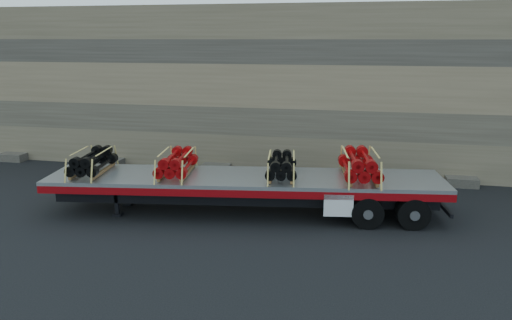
{
  "coord_description": "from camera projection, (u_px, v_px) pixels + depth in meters",
  "views": [
    {
      "loc": [
        3.05,
        -15.31,
        5.65
      ],
      "look_at": [
        -0.43,
        0.93,
        1.58
      ],
      "focal_mm": 35.0,
      "sensor_mm": 36.0,
      "label": 1
    }
  ],
  "objects": [
    {
      "name": "bundle_midfront",
      "position": [
        177.0,
        164.0,
        16.32
      ],
      "size": [
        1.32,
        2.2,
        0.74
      ],
      "primitive_type": null,
      "rotation": [
        0.0,
        0.0,
        0.14
      ],
      "color": "#A2080A",
      "rests_on": "trailer"
    },
    {
      "name": "bundle_front",
      "position": [
        92.0,
        162.0,
        16.52
      ],
      "size": [
        1.3,
        2.16,
        0.72
      ],
      "primitive_type": null,
      "rotation": [
        0.0,
        0.0,
        0.14
      ],
      "color": "black",
      "rests_on": "trailer"
    },
    {
      "name": "bundle_rear",
      "position": [
        360.0,
        166.0,
        15.91
      ],
      "size": [
        1.47,
        2.45,
        0.82
      ],
      "primitive_type": null,
      "rotation": [
        0.0,
        0.0,
        0.14
      ],
      "color": "#A2080A",
      "rests_on": "trailer"
    },
    {
      "name": "rock_wall",
      "position": [
        292.0,
        88.0,
        21.85
      ],
      "size": [
        44.0,
        3.0,
        7.0
      ],
      "primitive_type": "cube",
      "color": "#7A6B54",
      "rests_on": "ground"
    },
    {
      "name": "trailer",
      "position": [
        245.0,
        194.0,
        16.41
      ],
      "size": [
        13.02,
        4.23,
        1.28
      ],
      "primitive_type": null,
      "rotation": [
        0.0,
        0.0,
        0.14
      ],
      "color": "#B6B9BE",
      "rests_on": "ground"
    },
    {
      "name": "ground",
      "position": [
        263.0,
        213.0,
        16.51
      ],
      "size": [
        120.0,
        120.0,
        0.0
      ],
      "primitive_type": "plane",
      "color": "black",
      "rests_on": "ground"
    },
    {
      "name": "bundle_midrear",
      "position": [
        281.0,
        166.0,
        16.1
      ],
      "size": [
        1.22,
        2.04,
        0.68
      ],
      "primitive_type": null,
      "rotation": [
        0.0,
        0.0,
        0.14
      ],
      "color": "black",
      "rests_on": "trailer"
    }
  ]
}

